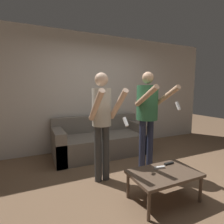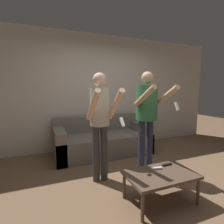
# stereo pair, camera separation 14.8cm
# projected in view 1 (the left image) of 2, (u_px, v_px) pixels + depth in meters

# --- Properties ---
(ground_plane) EXTENTS (14.00, 14.00, 0.00)m
(ground_plane) POSITION_uv_depth(u_px,v_px,m) (141.00, 182.00, 2.68)
(ground_plane) COLOR brown
(wall_back) EXTENTS (6.40, 0.06, 2.70)m
(wall_back) POSITION_uv_depth(u_px,v_px,m) (98.00, 92.00, 4.23)
(wall_back) COLOR beige
(wall_back) RESTS_ON ground_plane
(couch) EXTENTS (2.06, 0.91, 0.80)m
(couch) POSITION_uv_depth(u_px,v_px,m) (101.00, 141.00, 3.88)
(couch) COLOR slate
(couch) RESTS_ON ground_plane
(person_standing_left) EXTENTS (0.41, 0.65, 1.66)m
(person_standing_left) POSITION_uv_depth(u_px,v_px,m) (102.00, 116.00, 2.61)
(person_standing_left) COLOR #383838
(person_standing_left) RESTS_ON ground_plane
(person_standing_right) EXTENTS (0.48, 0.71, 1.71)m
(person_standing_right) POSITION_uv_depth(u_px,v_px,m) (148.00, 109.00, 2.94)
(person_standing_right) COLOR #282D47
(person_standing_right) RESTS_ON ground_plane
(coffee_table) EXTENTS (0.87, 0.53, 0.37)m
(coffee_table) POSITION_uv_depth(u_px,v_px,m) (164.00, 175.00, 2.22)
(coffee_table) COLOR brown
(coffee_table) RESTS_ON ground_plane
(remote_near) EXTENTS (0.15, 0.06, 0.02)m
(remote_near) POSITION_uv_depth(u_px,v_px,m) (159.00, 167.00, 2.32)
(remote_near) COLOR white
(remote_near) RESTS_ON coffee_table
(remote_far) EXTENTS (0.15, 0.04, 0.02)m
(remote_far) POSITION_uv_depth(u_px,v_px,m) (169.00, 163.00, 2.45)
(remote_far) COLOR black
(remote_far) RESTS_ON coffee_table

